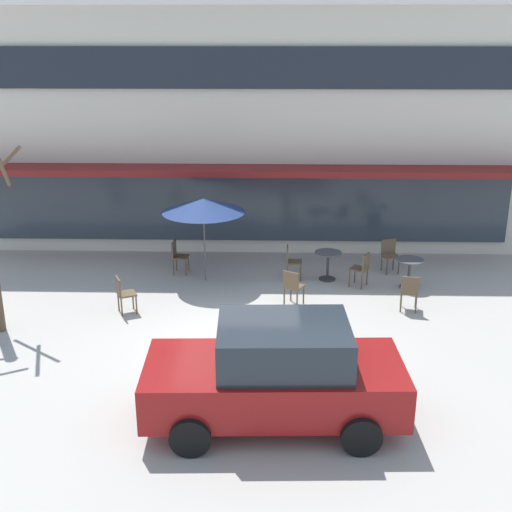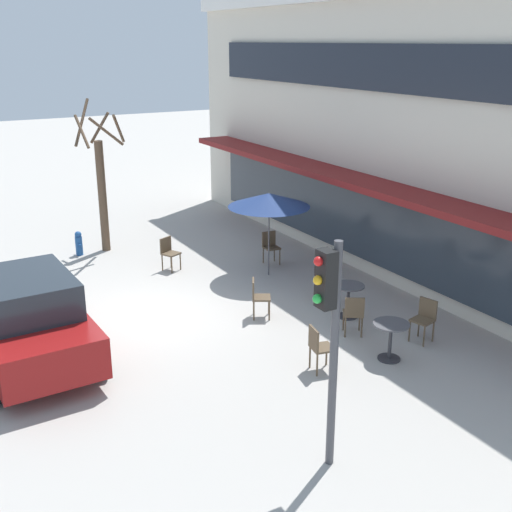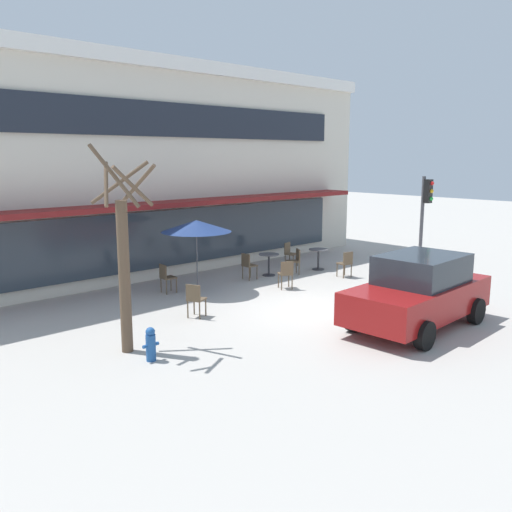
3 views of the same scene
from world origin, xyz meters
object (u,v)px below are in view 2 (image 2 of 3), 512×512
Objects in this scene: cafe_chair_0 at (270,245)px; cafe_chair_3 at (425,317)px; cafe_chair_2 at (169,251)px; fire_hydrant at (79,243)px; cafe_chair_1 at (324,281)px; cafe_table_near_wall at (391,335)px; cafe_table_streetside at (348,295)px; traffic_light_pole at (329,320)px; cafe_chair_5 at (354,312)px; street_tree at (102,185)px; parked_sedan at (28,318)px; cafe_chair_6 at (319,346)px; cafe_chair_4 at (258,295)px; patio_umbrella_green_folded at (269,200)px.

cafe_chair_0 is 1.00× the size of cafe_chair_3.
cafe_chair_2 is 3.02m from fire_hydrant.
cafe_table_near_wall is at bearing -10.40° from cafe_chair_1.
traffic_light_pole is at bearing -40.82° from cafe_table_streetside.
cafe_chair_2 is at bearing 172.15° from traffic_light_pole.
cafe_chair_5 is at bearing -9.93° from cafe_chair_0.
cafe_table_streetside is 3.98m from cafe_chair_0.
cafe_chair_3 is at bearing 23.14° from street_tree.
cafe_chair_1 is (-0.95, 0.02, 0.01)m from cafe_table_streetside.
fire_hydrant is at bearing 157.22° from parked_sedan.
street_tree is (-6.40, -3.26, 1.43)m from cafe_chair_1.
cafe_table_streetside is 0.85× the size of cafe_chair_2.
cafe_chair_5 is at bearing 178.14° from cafe_table_near_wall.
cafe_chair_6 is 0.21× the size of parked_sedan.
cafe_chair_3 is 0.21× the size of parked_sedan.
fire_hydrant is at bearing -147.29° from cafe_chair_1.
cafe_chair_4 is 2.69m from cafe_chair_6.
cafe_chair_0 is at bearing -177.20° from cafe_chair_3.
parked_sedan is at bearing -109.83° from cafe_chair_5.
cafe_chair_3 is at bearing 66.76° from parked_sedan.
cafe_chair_0 is (-0.78, 0.51, -1.50)m from patio_umbrella_green_folded.
cafe_chair_1 is (-2.96, 0.54, 0.01)m from cafe_table_near_wall.
cafe_chair_4 reaches higher than cafe_table_near_wall.
fire_hydrant is (-5.92, 2.49, -0.53)m from parked_sedan.
cafe_chair_6 is (6.57, 0.29, 0.00)m from cafe_chair_2.
cafe_chair_0 is at bearing 157.61° from cafe_chair_6.
cafe_chair_6 is (0.90, -1.51, 0.00)m from cafe_chair_5.
fire_hydrant is (-2.44, -1.77, -0.17)m from cafe_chair_2.
cafe_chair_3 is 1.43m from cafe_chair_5.
patio_umbrella_green_folded is 5.45m from cafe_chair_6.
cafe_table_near_wall is 9.85m from street_tree.
cafe_table_near_wall and cafe_table_streetside have the same top height.
patio_umbrella_green_folded is 0.52× the size of parked_sedan.
cafe_chair_0 is at bearing 154.32° from traffic_light_pole.
cafe_chair_5 is (4.01, -0.32, -1.50)m from patio_umbrella_green_folded.
cafe_chair_5 reaches higher than cafe_table_near_wall.
cafe_chair_2 is at bearing -177.50° from cafe_chair_6.
fire_hydrant is (-9.30, -3.53, -0.16)m from cafe_table_near_wall.
traffic_light_pole reaches higher than cafe_chair_4.
cafe_table_near_wall is 3.01m from cafe_chair_1.
fire_hydrant is (0.06, -0.81, -1.60)m from street_tree.
parked_sedan is 0.99× the size of street_tree.
street_tree is at bearing -158.90° from cafe_chair_2.
cafe_chair_4 is at bearing 85.19° from parked_sedan.
patio_umbrella_green_folded is 0.51× the size of street_tree.
traffic_light_pole is (2.04, -2.98, 1.78)m from cafe_table_near_wall.
cafe_chair_4 is at bearing -144.58° from cafe_chair_5.
cafe_chair_2 is 1.00× the size of cafe_chair_6.
patio_umbrella_green_folded reaches higher than cafe_chair_4.
cafe_chair_6 reaches higher than cafe_table_streetside.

